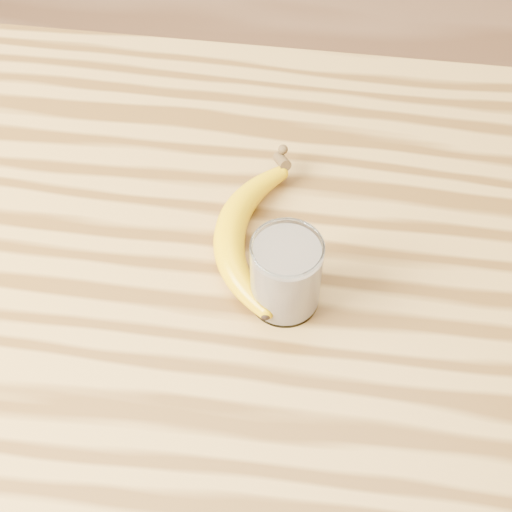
# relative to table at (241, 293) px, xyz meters

# --- Properties ---
(table) EXTENTS (1.20, 0.80, 0.90)m
(table) POSITION_rel_table_xyz_m (0.00, 0.00, 0.00)
(table) COLOR olive
(table) RESTS_ON ground
(smoothie_glass) EXTENTS (0.08, 0.08, 0.11)m
(smoothie_glass) POSITION_rel_table_xyz_m (0.07, -0.09, 0.18)
(smoothie_glass) COLOR white
(smoothie_glass) RESTS_ON table
(banana) EXTENTS (0.13, 0.34, 0.04)m
(banana) POSITION_rel_table_xyz_m (-0.01, -0.01, 0.15)
(banana) COLOR #D39E00
(banana) RESTS_ON table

